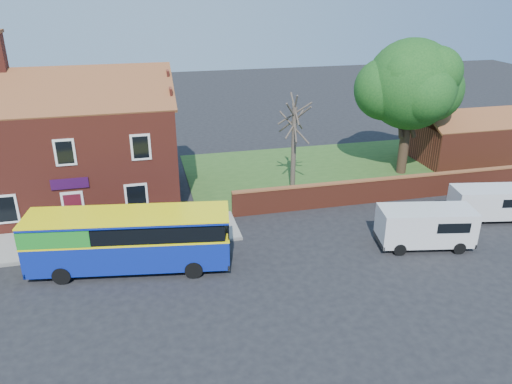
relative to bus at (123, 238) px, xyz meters
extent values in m
plane|color=black|center=(4.22, -2.43, -1.67)|extent=(120.00, 120.00, 0.00)
cube|color=gray|center=(-2.78, 3.32, -1.61)|extent=(18.00, 3.50, 0.12)
cube|color=slate|center=(-2.78, 1.57, -1.60)|extent=(18.00, 0.15, 0.14)
cube|color=#426B28|center=(17.22, 10.57, -1.65)|extent=(26.00, 12.00, 0.04)
cube|color=maroon|center=(-2.78, 9.07, 1.58)|extent=(12.00, 8.00, 6.50)
cube|color=brown|center=(-2.78, 7.07, 5.83)|extent=(12.30, 4.08, 2.16)
cube|color=brown|center=(-2.78, 11.07, 5.83)|extent=(12.30, 4.08, 2.16)
cube|color=black|center=(-2.78, 5.04, 2.93)|extent=(1.10, 0.06, 1.50)
cube|color=#4C0F19|center=(-2.78, 5.02, -0.57)|extent=(0.95, 0.04, 2.10)
cube|color=silver|center=(-2.78, 5.04, -0.52)|extent=(1.20, 0.06, 2.30)
cube|color=#2D0B34|center=(-2.78, 5.01, 1.13)|extent=(2.00, 0.06, 0.60)
cube|color=maroon|center=(17.22, 4.57, -0.92)|extent=(22.00, 0.30, 1.50)
cube|color=brown|center=(17.22, 4.57, -0.12)|extent=(22.00, 0.38, 0.10)
cube|color=maroon|center=(26.22, 10.57, -0.17)|extent=(8.00, 5.00, 3.00)
cube|color=brown|center=(26.22, 9.32, 1.88)|extent=(8.20, 2.56, 1.24)
cube|color=brown|center=(26.22, 11.82, 1.88)|extent=(8.20, 2.56, 1.24)
cube|color=#0D2395|center=(0.30, -0.05, -0.57)|extent=(9.83, 3.80, 1.52)
cube|color=yellow|center=(0.30, -0.05, 0.19)|extent=(9.86, 3.83, 0.10)
cube|color=black|center=(0.30, -0.05, 0.65)|extent=(9.46, 3.77, 0.76)
cube|color=#1F9127|center=(-2.82, 0.43, 0.65)|extent=(3.59, 2.90, 0.81)
cube|color=#0D2395|center=(0.30, -0.05, 1.16)|extent=(9.83, 3.80, 0.14)
cube|color=yellow|center=(0.30, -0.05, 1.24)|extent=(9.88, 3.85, 0.06)
cylinder|color=black|center=(-2.89, -0.69, -1.24)|extent=(0.89, 0.41, 0.86)
cylinder|color=black|center=(-2.56, 1.52, -1.24)|extent=(0.89, 0.41, 0.86)
cylinder|color=black|center=(3.17, -1.61, -1.24)|extent=(0.89, 0.41, 0.86)
cylinder|color=black|center=(3.50, 0.60, -1.24)|extent=(0.89, 0.41, 0.86)
cube|color=silver|center=(15.49, -1.34, -0.44)|extent=(5.18, 2.83, 1.86)
cube|color=black|center=(17.66, -1.74, -0.15)|extent=(0.39, 1.65, 0.73)
cube|color=black|center=(17.86, -1.78, -1.28)|extent=(0.46, 1.94, 0.24)
cylinder|color=black|center=(13.78, -1.95, -1.35)|extent=(0.68, 0.34, 0.65)
cylinder|color=black|center=(14.12, -0.15, -1.35)|extent=(0.68, 0.34, 0.65)
cylinder|color=black|center=(16.86, -2.53, -1.35)|extent=(0.68, 0.34, 0.65)
cylinder|color=black|center=(17.20, -0.72, -1.35)|extent=(0.68, 0.34, 0.65)
cube|color=silver|center=(20.99, 0.70, -0.54)|extent=(4.76, 2.56, 1.71)
cylinder|color=black|center=(19.42, 0.12, -1.37)|extent=(0.62, 0.32, 0.60)
cylinder|color=black|center=(19.71, 1.78, -1.37)|extent=(0.62, 0.32, 0.60)
cylinder|color=black|center=(22.56, 1.28, -1.37)|extent=(0.62, 0.32, 0.60)
cylinder|color=black|center=(19.77, 9.00, 0.33)|extent=(0.70, 0.70, 4.00)
sphere|color=#29631F|center=(19.77, 9.00, 4.85)|extent=(6.26, 6.26, 6.26)
sphere|color=#29631F|center=(21.60, 9.35, 4.33)|extent=(4.52, 4.52, 4.52)
sphere|color=#29631F|center=(18.12, 9.52, 4.50)|extent=(4.35, 4.35, 4.35)
cylinder|color=#4C4238|center=(10.98, 7.68, 1.19)|extent=(0.33, 0.33, 5.71)
cylinder|color=#4C4238|center=(10.98, 7.68, 3.23)|extent=(0.34, 2.79, 2.24)
cylinder|color=#4C4238|center=(10.98, 7.68, 3.02)|extent=(1.46, 2.06, 2.06)
cylinder|color=#4C4238|center=(10.98, 7.68, 3.43)|extent=(2.34, 1.07, 2.28)
camera|label=1|loc=(1.34, -22.15, 11.44)|focal=35.00mm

